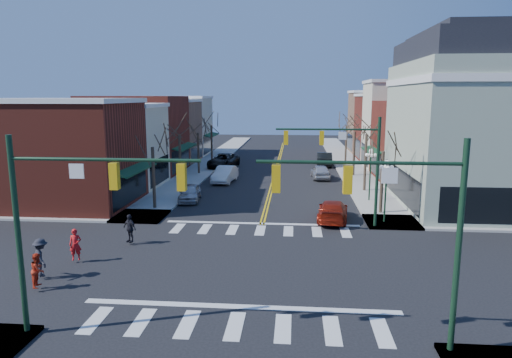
% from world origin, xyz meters
% --- Properties ---
extents(ground, '(160.00, 160.00, 0.00)m').
position_xyz_m(ground, '(0.00, 0.00, 0.00)').
color(ground, black).
rests_on(ground, ground).
extents(sidewalk_left, '(3.50, 70.00, 0.15)m').
position_xyz_m(sidewalk_left, '(-8.75, 20.00, 0.07)').
color(sidewalk_left, '#9E9B93').
rests_on(sidewalk_left, ground).
extents(sidewalk_right, '(3.50, 70.00, 0.15)m').
position_xyz_m(sidewalk_right, '(8.75, 20.00, 0.07)').
color(sidewalk_right, '#9E9B93').
rests_on(sidewalk_right, ground).
extents(bldg_left_brick_a, '(10.00, 8.50, 8.00)m').
position_xyz_m(bldg_left_brick_a, '(-15.50, 11.75, 4.00)').
color(bldg_left_brick_a, maroon).
rests_on(bldg_left_brick_a, ground).
extents(bldg_left_stucco_a, '(10.00, 7.00, 7.50)m').
position_xyz_m(bldg_left_stucco_a, '(-15.50, 19.50, 3.75)').
color(bldg_left_stucco_a, beige).
rests_on(bldg_left_stucco_a, ground).
extents(bldg_left_brick_b, '(10.00, 9.00, 8.50)m').
position_xyz_m(bldg_left_brick_b, '(-15.50, 27.50, 4.25)').
color(bldg_left_brick_b, maroon).
rests_on(bldg_left_brick_b, ground).
extents(bldg_left_tan, '(10.00, 7.50, 7.80)m').
position_xyz_m(bldg_left_tan, '(-15.50, 35.75, 3.90)').
color(bldg_left_tan, '#9C7356').
rests_on(bldg_left_tan, ground).
extents(bldg_left_stucco_b, '(10.00, 8.00, 8.20)m').
position_xyz_m(bldg_left_stucco_b, '(-15.50, 43.50, 4.10)').
color(bldg_left_stucco_b, beige).
rests_on(bldg_left_stucco_b, ground).
extents(bldg_right_brick_a, '(10.00, 8.50, 8.00)m').
position_xyz_m(bldg_right_brick_a, '(15.50, 25.75, 4.00)').
color(bldg_right_brick_a, maroon).
rests_on(bldg_right_brick_a, ground).
extents(bldg_right_stucco, '(10.00, 7.00, 10.00)m').
position_xyz_m(bldg_right_stucco, '(15.50, 33.50, 5.00)').
color(bldg_right_stucco, beige).
rests_on(bldg_right_stucco, ground).
extents(bldg_right_brick_b, '(10.00, 8.00, 8.50)m').
position_xyz_m(bldg_right_brick_b, '(15.50, 41.00, 4.25)').
color(bldg_right_brick_b, maroon).
rests_on(bldg_right_brick_b, ground).
extents(bldg_right_tan, '(10.00, 8.00, 9.00)m').
position_xyz_m(bldg_right_tan, '(15.50, 49.00, 4.50)').
color(bldg_right_tan, '#9C7356').
rests_on(bldg_right_tan, ground).
extents(victorian_corner, '(12.25, 14.25, 13.30)m').
position_xyz_m(victorian_corner, '(16.50, 14.50, 6.66)').
color(victorian_corner, '#96A48E').
rests_on(victorian_corner, ground).
extents(traffic_mast_near_left, '(6.60, 0.28, 7.20)m').
position_xyz_m(traffic_mast_near_left, '(-5.55, -7.40, 4.71)').
color(traffic_mast_near_left, '#14331E').
rests_on(traffic_mast_near_left, ground).
extents(traffic_mast_near_right, '(6.60, 0.28, 7.20)m').
position_xyz_m(traffic_mast_near_right, '(5.55, -7.40, 4.71)').
color(traffic_mast_near_right, '#14331E').
rests_on(traffic_mast_near_right, ground).
extents(traffic_mast_far_right, '(6.60, 0.28, 7.20)m').
position_xyz_m(traffic_mast_far_right, '(5.55, 7.40, 4.71)').
color(traffic_mast_far_right, '#14331E').
rests_on(traffic_mast_far_right, ground).
extents(lamppost_corner, '(0.36, 0.36, 4.33)m').
position_xyz_m(lamppost_corner, '(8.20, 8.50, 2.96)').
color(lamppost_corner, '#14331E').
rests_on(lamppost_corner, ground).
extents(lamppost_midblock, '(0.36, 0.36, 4.33)m').
position_xyz_m(lamppost_midblock, '(8.20, 15.00, 2.96)').
color(lamppost_midblock, '#14331E').
rests_on(lamppost_midblock, ground).
extents(tree_left_a, '(0.24, 0.24, 4.76)m').
position_xyz_m(tree_left_a, '(-8.40, 11.00, 2.38)').
color(tree_left_a, '#382B21').
rests_on(tree_left_a, ground).
extents(tree_left_b, '(0.24, 0.24, 5.04)m').
position_xyz_m(tree_left_b, '(-8.40, 19.00, 2.52)').
color(tree_left_b, '#382B21').
rests_on(tree_left_b, ground).
extents(tree_left_c, '(0.24, 0.24, 4.55)m').
position_xyz_m(tree_left_c, '(-8.40, 27.00, 2.27)').
color(tree_left_c, '#382B21').
rests_on(tree_left_c, ground).
extents(tree_left_d, '(0.24, 0.24, 4.90)m').
position_xyz_m(tree_left_d, '(-8.40, 35.00, 2.45)').
color(tree_left_d, '#382B21').
rests_on(tree_left_d, ground).
extents(tree_right_a, '(0.24, 0.24, 4.62)m').
position_xyz_m(tree_right_a, '(8.40, 11.00, 2.31)').
color(tree_right_a, '#382B21').
rests_on(tree_right_a, ground).
extents(tree_right_b, '(0.24, 0.24, 5.18)m').
position_xyz_m(tree_right_b, '(8.40, 19.00, 2.59)').
color(tree_right_b, '#382B21').
rests_on(tree_right_b, ground).
extents(tree_right_c, '(0.24, 0.24, 4.83)m').
position_xyz_m(tree_right_c, '(8.40, 27.00, 2.42)').
color(tree_right_c, '#382B21').
rests_on(tree_right_c, ground).
extents(tree_right_d, '(0.24, 0.24, 4.97)m').
position_xyz_m(tree_right_d, '(8.40, 35.00, 2.48)').
color(tree_right_d, '#382B21').
rests_on(tree_right_d, ground).
extents(car_left_near, '(2.01, 4.14, 1.36)m').
position_xyz_m(car_left_near, '(-6.40, 14.06, 0.68)').
color(car_left_near, '#A5A5A9').
rests_on(car_left_near, ground).
extents(car_left_mid, '(2.19, 4.95, 1.58)m').
position_xyz_m(car_left_mid, '(-4.80, 22.59, 0.79)').
color(car_left_mid, white).
rests_on(car_left_mid, ground).
extents(car_left_far, '(3.50, 6.37, 1.69)m').
position_xyz_m(car_left_far, '(-6.40, 31.81, 0.85)').
color(car_left_far, black).
rests_on(car_left_far, ground).
extents(car_right_near, '(2.52, 5.04, 1.41)m').
position_xyz_m(car_right_near, '(4.80, 9.00, 0.70)').
color(car_right_near, maroon).
rests_on(car_right_near, ground).
extents(car_right_mid, '(2.02, 4.47, 1.49)m').
position_xyz_m(car_right_mid, '(4.80, 25.35, 0.74)').
color(car_right_mid, silver).
rests_on(car_right_mid, ground).
extents(car_right_far, '(1.93, 5.16, 1.68)m').
position_xyz_m(car_right_far, '(5.75, 34.40, 0.84)').
color(car_right_far, black).
rests_on(car_right_far, ground).
extents(pedestrian_red_a, '(0.68, 0.54, 1.64)m').
position_xyz_m(pedestrian_red_a, '(-9.02, -0.34, 0.97)').
color(pedestrian_red_a, red).
rests_on(pedestrian_red_a, sidewalk_left).
extents(pedestrian_red_b, '(0.73, 0.85, 1.53)m').
position_xyz_m(pedestrian_red_b, '(-9.09, -3.68, 0.92)').
color(pedestrian_red_b, red).
rests_on(pedestrian_red_b, sidewalk_left).
extents(pedestrian_dark_a, '(1.04, 0.82, 1.65)m').
position_xyz_m(pedestrian_dark_a, '(-7.30, 2.76, 0.98)').
color(pedestrian_dark_a, black).
rests_on(pedestrian_dark_a, sidewalk_left).
extents(pedestrian_dark_b, '(1.27, 1.32, 1.81)m').
position_xyz_m(pedestrian_dark_b, '(-9.61, -2.52, 1.06)').
color(pedestrian_dark_b, black).
rests_on(pedestrian_dark_b, sidewalk_left).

